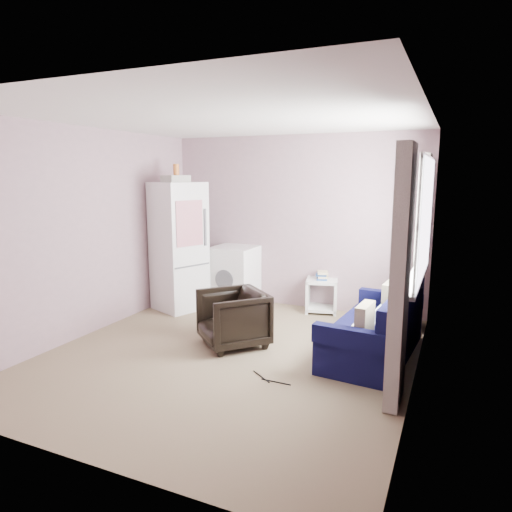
{
  "coord_description": "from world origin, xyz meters",
  "views": [
    {
      "loc": [
        2.18,
        -4.2,
        1.94
      ],
      "look_at": [
        0.05,
        0.6,
        1.0
      ],
      "focal_mm": 32.0,
      "sensor_mm": 36.0,
      "label": 1
    }
  ],
  "objects_px": {
    "armchair": "(233,315)",
    "washing_machine": "(234,275)",
    "sofa": "(378,332)",
    "side_table": "(322,293)",
    "fridge": "(179,246)"
  },
  "relations": [
    {
      "from": "side_table",
      "to": "armchair",
      "type": "bearing_deg",
      "value": -108.69
    },
    {
      "from": "side_table",
      "to": "sofa",
      "type": "distance_m",
      "value": 1.67
    },
    {
      "from": "armchair",
      "to": "fridge",
      "type": "bearing_deg",
      "value": -173.8
    },
    {
      "from": "armchair",
      "to": "side_table",
      "type": "distance_m",
      "value": 1.78
    },
    {
      "from": "armchair",
      "to": "sofa",
      "type": "xyz_separation_m",
      "value": [
        1.57,
        0.35,
        -0.08
      ]
    },
    {
      "from": "armchair",
      "to": "washing_machine",
      "type": "distance_m",
      "value": 1.7
    },
    {
      "from": "armchair",
      "to": "fridge",
      "type": "relative_size",
      "value": 0.34
    },
    {
      "from": "armchair",
      "to": "side_table",
      "type": "xyz_separation_m",
      "value": [
        0.57,
        1.68,
        -0.08
      ]
    },
    {
      "from": "armchair",
      "to": "sofa",
      "type": "bearing_deg",
      "value": 55.01
    },
    {
      "from": "fridge",
      "to": "washing_machine",
      "type": "bearing_deg",
      "value": 61.05
    },
    {
      "from": "side_table",
      "to": "washing_machine",
      "type": "bearing_deg",
      "value": -172.88
    },
    {
      "from": "washing_machine",
      "to": "sofa",
      "type": "relative_size",
      "value": 0.51
    },
    {
      "from": "sofa",
      "to": "armchair",
      "type": "bearing_deg",
      "value": -162.2
    },
    {
      "from": "side_table",
      "to": "sofa",
      "type": "height_order",
      "value": "sofa"
    },
    {
      "from": "armchair",
      "to": "side_table",
      "type": "bearing_deg",
      "value": 113.76
    }
  ]
}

